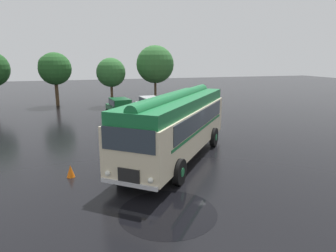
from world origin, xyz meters
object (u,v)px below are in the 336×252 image
car_mid_left (150,106)px  car_mid_right (183,104)px  vintage_bus (176,123)px  traffic_cone (71,171)px  car_near_left (121,108)px

car_mid_left → car_mid_right: same height
vintage_bus → car_mid_right: vintage_bus is taller
vintage_bus → car_mid_left: 12.37m
vintage_bus → traffic_cone: (-5.28, -1.09, -1.62)m
vintage_bus → car_near_left: bearing=95.8°
car_near_left → traffic_cone: car_near_left is taller
car_mid_right → traffic_cone: car_mid_right is taller
vintage_bus → car_mid_left: (1.59, 12.22, -1.05)m
car_near_left → car_mid_right: size_ratio=1.04×
car_near_left → car_mid_left: bearing=7.7°
car_near_left → car_mid_right: bearing=3.9°
vintage_bus → car_near_left: size_ratio=2.14×
car_mid_left → car_mid_right: bearing=0.5°
vintage_bus → traffic_cone: bearing=-168.4°
car_mid_left → vintage_bus: bearing=-97.4°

